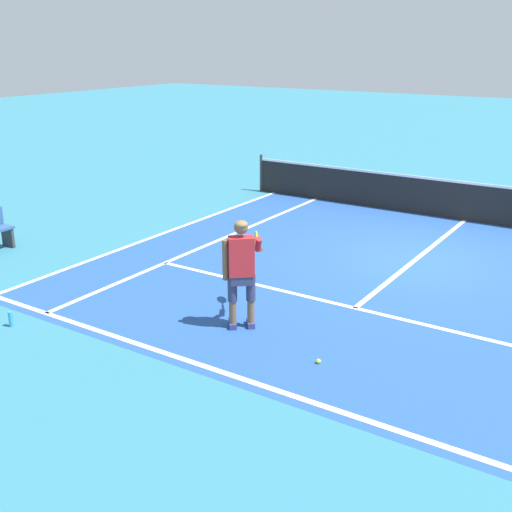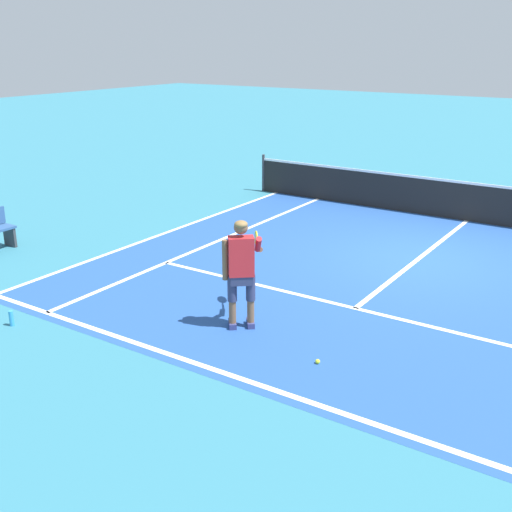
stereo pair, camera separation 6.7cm
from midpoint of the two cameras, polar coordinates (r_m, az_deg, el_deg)
ground_plane at (r=13.26m, az=14.19°, el=-0.20°), size 80.00×80.00×0.00m
court_inner_surface at (r=12.12m, az=12.16°, el=-1.85°), size 10.98×9.73×0.00m
line_baseline at (r=8.31m, az=0.06°, el=-11.49°), size 10.98×0.10×0.01m
line_service at (r=10.62m, az=8.72°, el=-4.65°), size 8.23×0.10×0.01m
line_centre_service at (r=13.42m, az=14.45°, el=0.03°), size 0.10×6.40×0.01m
line_singles_left at (r=13.99m, az=-3.68°, el=1.37°), size 0.10×9.33×0.01m
line_doubles_left at (r=14.83m, az=-7.96°, el=2.23°), size 0.10×9.33×0.01m
tennis_net at (r=16.26m, az=18.33°, el=4.73°), size 11.96×0.08×1.07m
tennis_player at (r=9.48m, az=-1.50°, el=-0.95°), size 0.67×1.19×1.71m
tennis_ball_near_feet at (r=8.83m, az=5.42°, el=-9.41°), size 0.07×0.07×0.07m
water_bottle at (r=10.53m, az=-21.37°, el=-5.31°), size 0.07×0.07×0.25m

